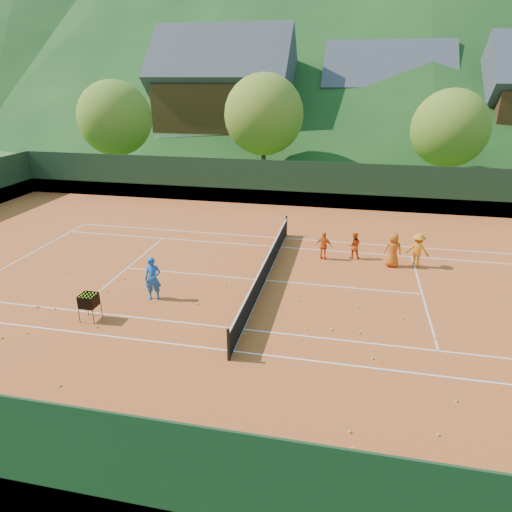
% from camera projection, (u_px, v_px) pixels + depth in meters
% --- Properties ---
extents(ground, '(400.00, 400.00, 0.00)m').
position_uv_depth(ground, '(265.00, 281.00, 19.48)').
color(ground, '#30581B').
rests_on(ground, ground).
extents(clay_court, '(40.00, 24.00, 0.02)m').
position_uv_depth(clay_court, '(265.00, 280.00, 19.48)').
color(clay_court, '#C04F1F').
rests_on(clay_court, ground).
extents(coach, '(0.71, 0.56, 1.72)m').
position_uv_depth(coach, '(153.00, 279.00, 17.56)').
color(coach, '#1B58B1').
rests_on(coach, clay_court).
extents(student_a, '(0.64, 0.51, 1.29)m').
position_uv_depth(student_a, '(354.00, 246.00, 21.58)').
color(student_a, '#DE4B13').
rests_on(student_a, clay_court).
extents(student_b, '(0.84, 0.49, 1.34)m').
position_uv_depth(student_b, '(324.00, 246.00, 21.47)').
color(student_b, '#FB5E16').
rests_on(student_b, clay_court).
extents(student_c, '(0.83, 0.60, 1.60)m').
position_uv_depth(student_c, '(393.00, 250.00, 20.61)').
color(student_c, '#CC5812').
rests_on(student_c, clay_court).
extents(student_d, '(1.13, 0.81, 1.58)m').
position_uv_depth(student_d, '(418.00, 250.00, 20.62)').
color(student_d, orange).
rests_on(student_d, clay_court).
extents(tennis_ball_0, '(0.07, 0.07, 0.07)m').
position_uv_depth(tennis_ball_0, '(403.00, 318.00, 16.41)').
color(tennis_ball_0, '#D8F428').
rests_on(tennis_ball_0, clay_court).
extents(tennis_ball_1, '(0.07, 0.07, 0.07)m').
position_uv_depth(tennis_ball_1, '(161.00, 311.00, 16.87)').
color(tennis_ball_1, '#D8F428').
rests_on(tennis_ball_1, clay_court).
extents(tennis_ball_2, '(0.07, 0.07, 0.07)m').
position_uv_depth(tennis_ball_2, '(197.00, 304.00, 17.42)').
color(tennis_ball_2, '#D8F428').
rests_on(tennis_ball_2, clay_court).
extents(tennis_ball_3, '(0.07, 0.07, 0.07)m').
position_uv_depth(tennis_ball_3, '(60.00, 386.00, 12.83)').
color(tennis_ball_3, '#D8F428').
rests_on(tennis_ball_3, clay_court).
extents(tennis_ball_4, '(0.07, 0.07, 0.07)m').
position_uv_depth(tennis_ball_4, '(97.00, 327.00, 15.82)').
color(tennis_ball_4, '#D8F428').
rests_on(tennis_ball_4, clay_court).
extents(tennis_ball_5, '(0.07, 0.07, 0.07)m').
position_uv_depth(tennis_ball_5, '(298.00, 301.00, 17.65)').
color(tennis_ball_5, '#D8F428').
rests_on(tennis_ball_5, clay_court).
extents(tennis_ball_6, '(0.07, 0.07, 0.07)m').
position_uv_depth(tennis_ball_6, '(245.00, 334.00, 15.38)').
color(tennis_ball_6, '#D8F428').
rests_on(tennis_ball_6, clay_court).
extents(tennis_ball_7, '(0.07, 0.07, 0.07)m').
position_uv_depth(tennis_ball_7, '(438.00, 435.00, 11.09)').
color(tennis_ball_7, '#D8F428').
rests_on(tennis_ball_7, clay_court).
extents(tennis_ball_8, '(0.07, 0.07, 0.07)m').
position_uv_depth(tennis_ball_8, '(434.00, 338.00, 15.14)').
color(tennis_ball_8, '#D8F428').
rests_on(tennis_ball_8, clay_court).
extents(tennis_ball_9, '(0.07, 0.07, 0.07)m').
position_uv_depth(tennis_ball_9, '(66.00, 272.00, 20.24)').
color(tennis_ball_9, '#D8F428').
rests_on(tennis_ball_9, clay_court).
extents(tennis_ball_10, '(0.07, 0.07, 0.07)m').
position_uv_depth(tennis_ball_10, '(358.00, 306.00, 17.23)').
color(tennis_ball_10, '#D8F428').
rests_on(tennis_ball_10, clay_court).
extents(tennis_ball_11, '(0.07, 0.07, 0.07)m').
position_uv_depth(tennis_ball_11, '(456.00, 401.00, 12.24)').
color(tennis_ball_11, '#D8F428').
rests_on(tennis_ball_11, clay_court).
extents(tennis_ball_12, '(0.07, 0.07, 0.07)m').
position_uv_depth(tennis_ball_12, '(107.00, 291.00, 18.43)').
color(tennis_ball_12, '#D8F428').
rests_on(tennis_ball_12, clay_court).
extents(tennis_ball_13, '(0.07, 0.07, 0.07)m').
position_uv_depth(tennis_ball_13, '(350.00, 432.00, 11.18)').
color(tennis_ball_13, '#D8F428').
rests_on(tennis_ball_13, clay_court).
extents(tennis_ball_14, '(0.07, 0.07, 0.07)m').
position_uv_depth(tennis_ball_14, '(27.00, 333.00, 15.44)').
color(tennis_ball_14, '#D8F428').
rests_on(tennis_ball_14, clay_court).
extents(tennis_ball_15, '(0.07, 0.07, 0.07)m').
position_uv_depth(tennis_ball_15, '(154.00, 424.00, 11.41)').
color(tennis_ball_15, '#D8F428').
rests_on(tennis_ball_15, clay_court).
extents(tennis_ball_16, '(0.07, 0.07, 0.07)m').
position_uv_depth(tennis_ball_16, '(237.00, 330.00, 15.60)').
color(tennis_ball_16, '#D8F428').
rests_on(tennis_ball_16, clay_court).
extents(tennis_ball_17, '(0.07, 0.07, 0.07)m').
position_uv_depth(tennis_ball_17, '(36.00, 307.00, 17.18)').
color(tennis_ball_17, '#D8F428').
rests_on(tennis_ball_17, clay_court).
extents(tennis_ball_18, '(0.07, 0.07, 0.07)m').
position_uv_depth(tennis_ball_18, '(250.00, 301.00, 17.62)').
color(tennis_ball_18, '#D8F428').
rests_on(tennis_ball_18, clay_court).
extents(tennis_ball_19, '(0.07, 0.07, 0.07)m').
position_uv_depth(tennis_ball_19, '(306.00, 329.00, 15.69)').
color(tennis_ball_19, '#D8F428').
rests_on(tennis_ball_19, clay_court).
extents(tennis_ball_20, '(0.07, 0.07, 0.07)m').
position_uv_depth(tennis_ball_20, '(332.00, 329.00, 15.66)').
color(tennis_ball_20, '#D8F428').
rests_on(tennis_ball_20, clay_court).
extents(tennis_ball_21, '(0.07, 0.07, 0.07)m').
position_uv_depth(tennis_ball_21, '(38.00, 307.00, 17.18)').
color(tennis_ball_21, '#D8F428').
rests_on(tennis_ball_21, clay_court).
extents(tennis_ball_22, '(0.07, 0.07, 0.07)m').
position_uv_depth(tennis_ball_22, '(55.00, 309.00, 17.04)').
color(tennis_ball_22, '#D8F428').
rests_on(tennis_ball_22, clay_court).
extents(tennis_ball_23, '(0.07, 0.07, 0.07)m').
position_uv_depth(tennis_ball_23, '(353.00, 448.00, 10.68)').
color(tennis_ball_23, '#D8F428').
rests_on(tennis_ball_23, clay_court).
extents(tennis_ball_24, '(0.07, 0.07, 0.07)m').
position_uv_depth(tennis_ball_24, '(373.00, 358.00, 14.07)').
color(tennis_ball_24, '#D8F428').
rests_on(tennis_ball_24, clay_court).
extents(tennis_ball_25, '(0.07, 0.07, 0.07)m').
position_uv_depth(tennis_ball_25, '(124.00, 278.00, 19.57)').
color(tennis_ball_25, '#D8F428').
rests_on(tennis_ball_25, clay_court).
extents(tennis_ball_26, '(0.07, 0.07, 0.07)m').
position_uv_depth(tennis_ball_26, '(225.00, 285.00, 18.92)').
color(tennis_ball_26, '#D8F428').
rests_on(tennis_ball_26, clay_court).
extents(tennis_ball_27, '(0.07, 0.07, 0.07)m').
position_uv_depth(tennis_ball_27, '(2.00, 338.00, 15.17)').
color(tennis_ball_27, '#D8F428').
rests_on(tennis_ball_27, clay_court).
extents(tennis_ball_29, '(0.07, 0.07, 0.07)m').
position_uv_depth(tennis_ball_29, '(360.00, 333.00, 15.47)').
color(tennis_ball_29, '#D8F428').
rests_on(tennis_ball_29, clay_court).
extents(court_lines, '(23.83, 11.03, 0.00)m').
position_uv_depth(court_lines, '(265.00, 280.00, 19.47)').
color(court_lines, white).
rests_on(court_lines, clay_court).
extents(tennis_net, '(0.10, 12.07, 1.10)m').
position_uv_depth(tennis_net, '(265.00, 270.00, 19.29)').
color(tennis_net, black).
rests_on(tennis_net, clay_court).
extents(perimeter_fence, '(40.40, 24.24, 3.00)m').
position_uv_depth(perimeter_fence, '(266.00, 253.00, 19.01)').
color(perimeter_fence, black).
rests_on(perimeter_fence, clay_court).
extents(ball_hopper, '(0.57, 0.57, 1.00)m').
position_uv_depth(ball_hopper, '(89.00, 301.00, 16.07)').
color(ball_hopper, black).
rests_on(ball_hopper, clay_court).
extents(chalet_left, '(13.80, 9.93, 12.92)m').
position_uv_depth(chalet_left, '(225.00, 101.00, 46.56)').
color(chalet_left, beige).
rests_on(chalet_left, ground).
extents(chalet_mid, '(12.65, 8.82, 11.45)m').
position_uv_depth(chalet_mid, '(384.00, 107.00, 47.37)').
color(chalet_mid, beige).
rests_on(chalet_mid, ground).
extents(tree_a, '(6.00, 6.00, 7.88)m').
position_uv_depth(tree_a, '(115.00, 118.00, 37.10)').
color(tree_a, '#402619').
rests_on(tree_a, ground).
extents(tree_b, '(6.40, 6.40, 8.40)m').
position_uv_depth(tree_b, '(264.00, 115.00, 36.49)').
color(tree_b, '#3E2719').
rests_on(tree_b, ground).
extents(tree_c, '(5.60, 5.60, 7.35)m').
position_uv_depth(tree_c, '(450.00, 128.00, 33.13)').
color(tree_c, '#3D2818').
rests_on(tree_c, ground).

